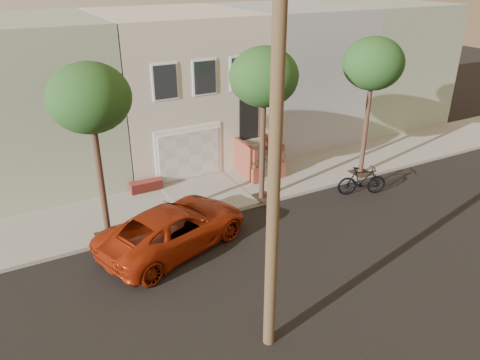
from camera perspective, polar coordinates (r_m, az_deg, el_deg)
ground at (r=16.51m, az=6.64°, el=-8.82°), size 90.00×90.00×0.00m
sidewalk at (r=20.46m, az=-1.84°, el=-1.34°), size 40.00×3.70×0.15m
house_row at (r=24.35m, az=-8.26°, el=11.68°), size 33.10×11.70×7.00m
tree_left at (r=15.71m, az=-18.08°, el=9.46°), size 2.70×2.57×6.30m
tree_mid at (r=17.98m, az=2.98°, el=12.47°), size 2.70×2.57×6.30m
tree_right at (r=21.30m, az=16.13°, el=13.53°), size 2.70×2.57×6.30m
pickup_truck at (r=16.45m, az=-8.11°, el=-5.84°), size 6.14×4.29×1.56m
motorcycle at (r=20.74m, az=14.82°, el=-0.06°), size 2.23×1.35×1.30m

